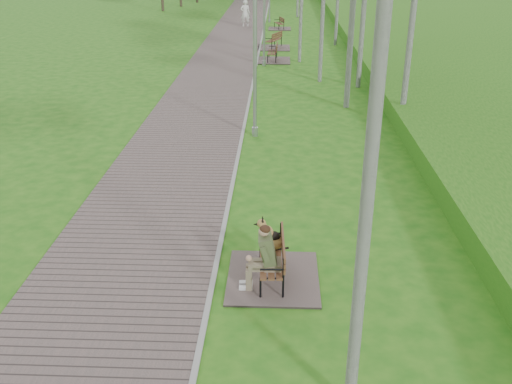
# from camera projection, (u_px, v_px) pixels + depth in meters

# --- Properties ---
(ground) EXTENTS (120.00, 120.00, 0.00)m
(ground) POSITION_uv_depth(u_px,v_px,m) (236.00, 166.00, 15.99)
(ground) COLOR #226715
(ground) RESTS_ON ground
(walkway) EXTENTS (3.50, 67.00, 0.04)m
(walkway) POSITION_uv_depth(u_px,v_px,m) (234.00, 39.00, 35.64)
(walkway) COLOR #645451
(walkway) RESTS_ON ground
(kerb) EXTENTS (0.10, 67.00, 0.05)m
(kerb) POSITION_uv_depth(u_px,v_px,m) (262.00, 39.00, 35.57)
(kerb) COLOR #999993
(kerb) RESTS_ON ground
(embankment) EXTENTS (14.00, 70.00, 1.60)m
(embankment) POSITION_uv_depth(u_px,v_px,m) (463.00, 45.00, 33.76)
(embankment) COLOR #569725
(embankment) RESTS_ON ground
(bench_main) EXTENTS (1.71, 1.90, 1.49)m
(bench_main) POSITION_uv_depth(u_px,v_px,m) (268.00, 261.00, 10.55)
(bench_main) COLOR #645451
(bench_main) RESTS_ON ground
(bench_second) EXTENTS (1.77, 1.97, 1.09)m
(bench_second) POSITION_uv_depth(u_px,v_px,m) (272.00, 57.00, 29.45)
(bench_second) COLOR #645451
(bench_second) RESTS_ON ground
(bench_third) EXTENTS (1.82, 2.03, 1.12)m
(bench_third) POSITION_uv_depth(u_px,v_px,m) (273.00, 45.00, 32.78)
(bench_third) COLOR #645451
(bench_third) RESTS_ON ground
(bench_far) EXTENTS (1.55, 1.72, 0.95)m
(bench_far) POSITION_uv_depth(u_px,v_px,m) (279.00, 26.00, 39.57)
(bench_far) COLOR #645451
(bench_far) RESTS_ON ground
(lamp_post_near) EXTENTS (0.20, 0.20, 5.09)m
(lamp_post_near) POSITION_uv_depth(u_px,v_px,m) (255.00, 62.00, 17.46)
(lamp_post_near) COLOR #9EA1A6
(lamp_post_near) RESTS_ON ground
(lamp_post_second) EXTENTS (0.18, 0.18, 4.76)m
(lamp_post_second) POSITION_uv_depth(u_px,v_px,m) (264.00, 20.00, 27.49)
(lamp_post_second) COLOR #9EA1A6
(lamp_post_second) RESTS_ON ground
(pedestrian_near) EXTENTS (0.72, 0.52, 1.84)m
(pedestrian_near) POSITION_uv_depth(u_px,v_px,m) (245.00, 13.00, 40.23)
(pedestrian_near) COLOR white
(pedestrian_near) RESTS_ON ground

